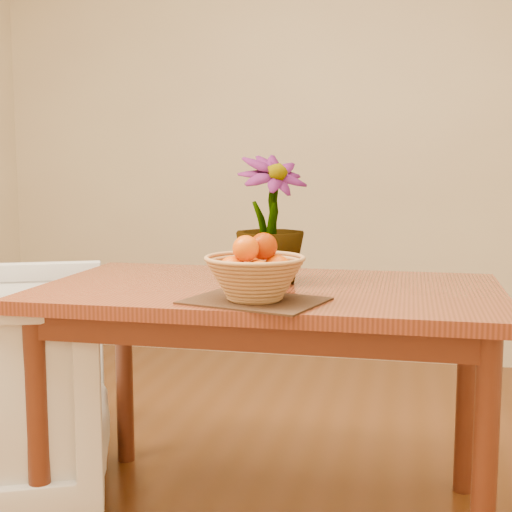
# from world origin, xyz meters

# --- Properties ---
(wall_back) EXTENTS (4.00, 0.02, 2.70)m
(wall_back) POSITION_xyz_m (0.00, 2.25, 1.35)
(wall_back) COLOR beige
(wall_back) RESTS_ON floor
(table) EXTENTS (1.40, 0.80, 0.75)m
(table) POSITION_xyz_m (0.00, 0.30, 0.66)
(table) COLOR maroon
(table) RESTS_ON floor
(placemat) EXTENTS (0.41, 0.35, 0.01)m
(placemat) POSITION_xyz_m (0.01, 0.04, 0.75)
(placemat) COLOR #3D2516
(placemat) RESTS_ON table
(wicker_basket) EXTENTS (0.28, 0.28, 0.11)m
(wicker_basket) POSITION_xyz_m (0.01, 0.04, 0.81)
(wicker_basket) COLOR tan
(wicker_basket) RESTS_ON placemat
(orange_pile) EXTENTS (0.19, 0.18, 0.14)m
(orange_pile) POSITION_xyz_m (0.01, 0.04, 0.86)
(orange_pile) COLOR #D75703
(orange_pile) RESTS_ON wicker_basket
(potted_plant) EXTENTS (0.32, 0.32, 0.40)m
(potted_plant) POSITION_xyz_m (-0.01, 0.36, 0.95)
(potted_plant) COLOR #154213
(potted_plant) RESTS_ON table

